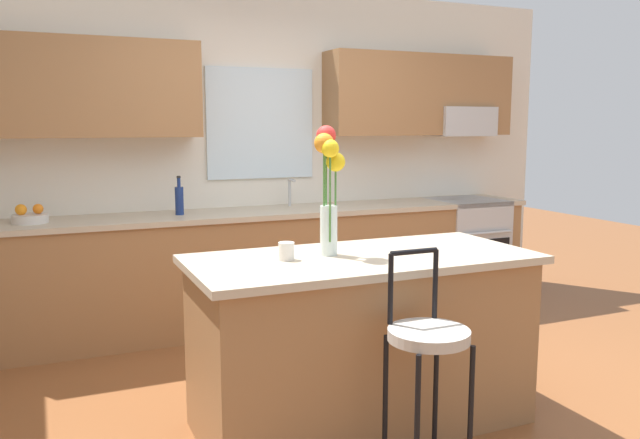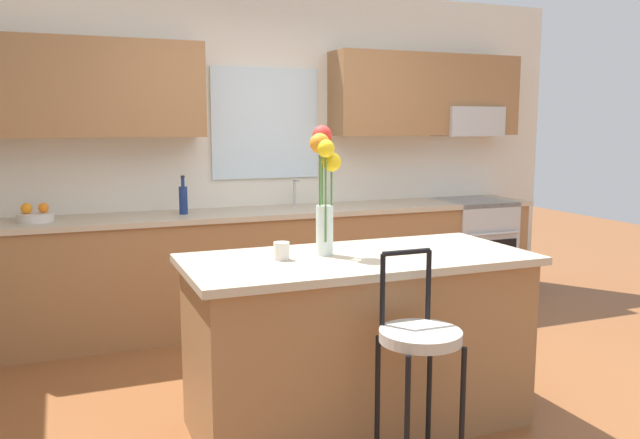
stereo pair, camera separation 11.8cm
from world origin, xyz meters
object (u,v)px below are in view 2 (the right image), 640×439
bottle_olive_oil (183,199)px  kitchen_island (358,340)px  flower_vase (325,177)px  bar_stool_near (419,346)px  oven_range (471,250)px  fruit_bowl_oranges (35,216)px  mug_ceramic (282,251)px

bottle_olive_oil → kitchen_island: bearing=-73.7°
flower_vase → bar_stool_near: bearing=-77.3°
oven_range → bottle_olive_oil: bearing=179.5°
kitchen_island → bottle_olive_oil: (-0.56, 1.91, 0.57)m
flower_vase → fruit_bowl_oranges: (-1.43, 1.84, -0.36)m
oven_range → kitchen_island: (-2.03, -1.89, 0.00)m
kitchen_island → flower_vase: (-0.16, 0.08, 0.86)m
flower_vase → bottle_olive_oil: 1.90m
kitchen_island → bottle_olive_oil: size_ratio=6.14×
mug_ceramic → fruit_bowl_oranges: bearing=122.5°
fruit_bowl_oranges → flower_vase: bearing=-52.0°
flower_vase → mug_ceramic: bearing=-173.2°
mug_ceramic → flower_vase: bearing=6.8°
bottle_olive_oil → bar_stool_near: bearing=-77.6°
bar_stool_near → oven_range: bearing=51.1°
kitchen_island → oven_range: bearing=42.9°
kitchen_island → fruit_bowl_oranges: (-1.59, 1.91, 0.50)m
fruit_bowl_oranges → oven_range: bearing=-0.4°
mug_ceramic → fruit_bowl_oranges: (-1.19, 1.87, -0.00)m
kitchen_island → flower_vase: 0.88m
flower_vase → mug_ceramic: (-0.24, -0.03, -0.36)m
oven_range → mug_ceramic: (-2.43, -1.84, 0.51)m
bar_stool_near → mug_ceramic: bar_stool_near is taller
bar_stool_near → mug_ceramic: size_ratio=11.58×
oven_range → kitchen_island: 2.77m
flower_vase → mug_ceramic: size_ratio=7.43×
kitchen_island → bar_stool_near: size_ratio=1.73×
kitchen_island → bottle_olive_oil: 2.07m
flower_vase → bottle_olive_oil: flower_vase is taller
kitchen_island → bar_stool_near: 0.65m
oven_range → bar_stool_near: (-2.03, -2.52, 0.18)m
mug_ceramic → bottle_olive_oil: 1.87m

